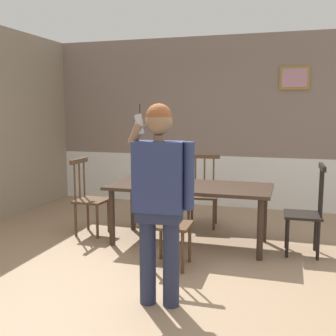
{
  "coord_description": "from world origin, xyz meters",
  "views": [
    {
      "loc": [
        1.16,
        -3.95,
        1.66
      ],
      "look_at": [
        0.06,
        -0.28,
        1.12
      ],
      "focal_mm": 43.64,
      "sensor_mm": 36.0,
      "label": 1
    }
  ],
  "objects_px": {
    "chair_opposite_corner": "(203,193)",
    "chair_near_window": "(89,198)",
    "chair_by_doorway": "(170,223)",
    "chair_at_table_head": "(306,213)",
    "dining_table": "(189,191)",
    "person_figure": "(160,191)"
  },
  "relations": [
    {
      "from": "chair_near_window",
      "to": "chair_at_table_head",
      "type": "bearing_deg",
      "value": 91.9
    },
    {
      "from": "chair_opposite_corner",
      "to": "chair_near_window",
      "type": "bearing_deg",
      "value": 25.64
    },
    {
      "from": "dining_table",
      "to": "chair_opposite_corner",
      "type": "distance_m",
      "value": 0.86
    },
    {
      "from": "chair_near_window",
      "to": "chair_by_doorway",
      "type": "height_order",
      "value": "chair_by_doorway"
    },
    {
      "from": "person_figure",
      "to": "chair_opposite_corner",
      "type": "bearing_deg",
      "value": -89.55
    },
    {
      "from": "chair_near_window",
      "to": "chair_opposite_corner",
      "type": "relative_size",
      "value": 1.0
    },
    {
      "from": "chair_near_window",
      "to": "chair_at_table_head",
      "type": "relative_size",
      "value": 0.96
    },
    {
      "from": "chair_by_doorway",
      "to": "dining_table",
      "type": "bearing_deg",
      "value": 89.11
    },
    {
      "from": "dining_table",
      "to": "chair_near_window",
      "type": "bearing_deg",
      "value": 179.81
    },
    {
      "from": "chair_by_doorway",
      "to": "person_figure",
      "type": "distance_m",
      "value": 0.98
    },
    {
      "from": "chair_by_doorway",
      "to": "chair_at_table_head",
      "type": "bearing_deg",
      "value": 30.3
    },
    {
      "from": "dining_table",
      "to": "person_figure",
      "type": "height_order",
      "value": "person_figure"
    },
    {
      "from": "chair_near_window",
      "to": "person_figure",
      "type": "distance_m",
      "value": 2.32
    },
    {
      "from": "chair_at_table_head",
      "to": "dining_table",
      "type": "bearing_deg",
      "value": 87.77
    },
    {
      "from": "chair_opposite_corner",
      "to": "person_figure",
      "type": "distance_m",
      "value": 2.56
    },
    {
      "from": "dining_table",
      "to": "person_figure",
      "type": "bearing_deg",
      "value": -84.76
    },
    {
      "from": "dining_table",
      "to": "chair_at_table_head",
      "type": "xyz_separation_m",
      "value": [
        1.38,
        -0.0,
        -0.17
      ]
    },
    {
      "from": "dining_table",
      "to": "chair_opposite_corner",
      "type": "xyz_separation_m",
      "value": [
        -0.0,
        0.84,
        -0.18
      ]
    },
    {
      "from": "person_figure",
      "to": "chair_near_window",
      "type": "bearing_deg",
      "value": -50.46
    },
    {
      "from": "dining_table",
      "to": "chair_by_doorway",
      "type": "height_order",
      "value": "chair_by_doorway"
    },
    {
      "from": "chair_opposite_corner",
      "to": "dining_table",
      "type": "bearing_deg",
      "value": 84.65
    },
    {
      "from": "chair_at_table_head",
      "to": "person_figure",
      "type": "xyz_separation_m",
      "value": [
        -1.23,
        -1.66,
        0.5
      ]
    }
  ]
}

